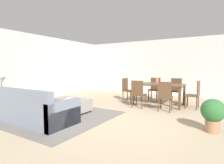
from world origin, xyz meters
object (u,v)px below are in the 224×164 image
dining_chair_near_left (138,93)px  dining_chair_near_right (165,95)px  dining_chair_far_right (176,89)px  vase_centerpiece (157,81)px  dining_chair_far_left (155,87)px  couch (34,110)px  table_lamp (1,81)px  dining_chair_head_west (127,88)px  side_table (2,99)px  ottoman_table (72,104)px  dining_chair_head_east (195,93)px  dining_table (158,86)px  book_on_ottoman (71,99)px  potted_plant (213,113)px

dining_chair_near_left → dining_chair_near_right: 0.88m
dining_chair_near_left → dining_chair_far_right: 1.94m
vase_centerpiece → dining_chair_far_left: bearing=112.3°
vase_centerpiece → dining_chair_far_right: bearing=59.5°
dining_chair_near_left → dining_chair_far_right: (0.84, 1.75, 0.00)m
couch → table_lamp: (-1.37, -0.04, 0.68)m
dining_chair_head_west → dining_chair_far_right: bearing=27.4°
side_table → table_lamp: (-0.00, -0.00, 0.53)m
ottoman_table → vase_centerpiece: vase_centerpiece is taller
dining_chair_head_east → dining_table: bearing=179.2°
dining_chair_far_left → book_on_ottoman: dining_chair_far_left is taller
dining_chair_near_left → book_on_ottoman: (-1.50, -1.56, -0.10)m
table_lamp → potted_plant: size_ratio=0.75×
table_lamp → dining_chair_head_west: size_ratio=0.57×
dining_chair_head_east → dining_chair_head_west: bearing=179.3°
dining_chair_head_east → dining_chair_head_west: 2.47m
ottoman_table → potted_plant: bearing=3.7°
ottoman_table → dining_chair_head_west: bearing=73.8°
potted_plant → dining_chair_far_right: bearing=114.2°
dining_chair_near_right → dining_table: bearing=117.6°
dining_chair_near_left → vase_centerpiece: size_ratio=4.47×
dining_chair_near_right → dining_chair_far_left: same height
dining_table → dining_chair_head_west: (-1.26, 0.01, -0.16)m
side_table → potted_plant: bearing=16.2°
table_lamp → dining_chair_head_west: (2.17, 3.64, -0.45)m
dining_chair_near_right → dining_chair_far_right: (-0.04, 1.78, 0.00)m
couch → dining_chair_near_right: dining_chair_near_right is taller
vase_centerpiece → dining_chair_near_left: bearing=-110.8°
couch → dining_chair_head_west: dining_chair_head_west is taller
side_table → dining_chair_far_right: 5.94m
dining_chair_head_west → side_table: bearing=-120.8°
dining_chair_far_left → dining_chair_head_west: (-0.86, -0.84, 0.00)m
couch → table_lamp: bearing=-178.2°
table_lamp → book_on_ottoman: 2.01m
dining_chair_near_left → dining_chair_near_right: bearing=-1.7°
side_table → dining_chair_near_right: dining_chair_near_right is taller
dining_table → table_lamp: bearing=-133.4°
couch → dining_table: 4.16m
table_lamp → book_on_ottoman: table_lamp is taller
table_lamp → dining_chair_far_left: bearing=56.0°
ottoman_table → dining_chair_near_right: bearing=31.3°
couch → dining_table: couch is taller
dining_chair_near_left → vase_centerpiece: (0.34, 0.91, 0.34)m
couch → table_lamp: size_ratio=4.06×
dining_table → couch: bearing=-119.9°
table_lamp → dining_table: (3.43, 3.63, -0.29)m
book_on_ottoman → dining_chair_far_left: bearing=65.2°
dining_chair_far_left → dining_chair_head_east: 1.83m
dining_chair_head_east → ottoman_table: bearing=-143.4°
side_table → potted_plant: 5.42m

